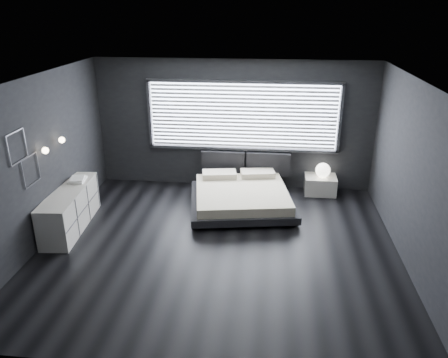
# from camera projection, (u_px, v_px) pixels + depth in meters

# --- Properties ---
(room) EXTENTS (6.04, 6.00, 2.80)m
(room) POSITION_uv_depth(u_px,v_px,m) (218.00, 170.00, 6.92)
(room) COLOR black
(room) RESTS_ON ground
(window) EXTENTS (4.14, 0.09, 1.52)m
(window) POSITION_uv_depth(u_px,v_px,m) (243.00, 116.00, 9.31)
(window) COLOR white
(window) RESTS_ON ground
(headboard) EXTENTS (1.96, 0.16, 0.52)m
(headboard) POSITION_uv_depth(u_px,v_px,m) (245.00, 163.00, 9.64)
(headboard) COLOR black
(headboard) RESTS_ON ground
(sconce_near) EXTENTS (0.18, 0.11, 0.11)m
(sconce_near) POSITION_uv_depth(u_px,v_px,m) (45.00, 150.00, 7.19)
(sconce_near) COLOR silver
(sconce_near) RESTS_ON ground
(sconce_far) EXTENTS (0.18, 0.11, 0.11)m
(sconce_far) POSITION_uv_depth(u_px,v_px,m) (62.00, 140.00, 7.74)
(sconce_far) COLOR silver
(sconce_far) RESTS_ON ground
(wall_art_upper) EXTENTS (0.01, 0.48, 0.48)m
(wall_art_upper) POSITION_uv_depth(u_px,v_px,m) (17.00, 147.00, 6.55)
(wall_art_upper) COLOR #47474C
(wall_art_upper) RESTS_ON ground
(wall_art_lower) EXTENTS (0.01, 0.48, 0.48)m
(wall_art_lower) POSITION_uv_depth(u_px,v_px,m) (31.00, 170.00, 6.96)
(wall_art_lower) COLOR #47474C
(wall_art_lower) RESTS_ON ground
(bed) EXTENTS (2.31, 2.24, 0.52)m
(bed) POSITION_uv_depth(u_px,v_px,m) (241.00, 196.00, 8.79)
(bed) COLOR black
(bed) RESTS_ON ground
(nightstand) EXTENTS (0.67, 0.56, 0.39)m
(nightstand) POSITION_uv_depth(u_px,v_px,m) (320.00, 185.00, 9.48)
(nightstand) COLOR beige
(nightstand) RESTS_ON ground
(orb_lamp) EXTENTS (0.31, 0.31, 0.31)m
(orb_lamp) POSITION_uv_depth(u_px,v_px,m) (323.00, 170.00, 9.31)
(orb_lamp) COLOR white
(orb_lamp) RESTS_ON nightstand
(dresser) EXTENTS (0.67, 1.88, 0.74)m
(dresser) POSITION_uv_depth(u_px,v_px,m) (70.00, 209.00, 7.96)
(dresser) COLOR beige
(dresser) RESTS_ON ground
(book_stack) EXTENTS (0.32, 0.41, 0.08)m
(book_stack) POSITION_uv_depth(u_px,v_px,m) (77.00, 179.00, 8.22)
(book_stack) COLOR white
(book_stack) RESTS_ON dresser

